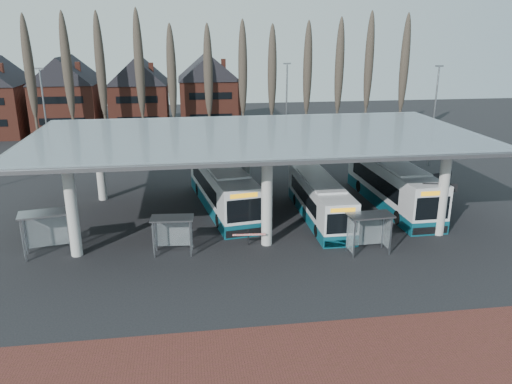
{
  "coord_description": "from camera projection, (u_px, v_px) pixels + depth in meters",
  "views": [
    {
      "loc": [
        -4.96,
        -27.26,
        13.33
      ],
      "look_at": [
        -0.06,
        7.0,
        2.17
      ],
      "focal_mm": 35.0,
      "sensor_mm": 36.0,
      "label": 1
    }
  ],
  "objects": [
    {
      "name": "bus_1",
      "position": [
        222.0,
        187.0,
        39.13
      ],
      "size": [
        4.66,
        12.99,
        3.54
      ],
      "rotation": [
        0.0,
        0.0,
        0.16
      ],
      "color": "white",
      "rests_on": "ground"
    },
    {
      "name": "bus_2",
      "position": [
        319.0,
        200.0,
        37.0
      ],
      "size": [
        2.37,
        10.99,
        3.05
      ],
      "rotation": [
        0.0,
        0.0,
        0.0
      ],
      "color": "white",
      "rests_on": "ground"
    },
    {
      "name": "info_sign_1",
      "position": [
        441.0,
        178.0,
        38.6
      ],
      "size": [
        1.94,
        0.69,
        2.97
      ],
      "rotation": [
        0.0,
        0.0,
        0.3
      ],
      "color": "black",
      "rests_on": "ground"
    },
    {
      "name": "barrier",
      "position": [
        249.0,
        235.0,
        32.08
      ],
      "size": [
        2.15,
        0.66,
        1.07
      ],
      "rotation": [
        0.0,
        0.0,
        -0.08
      ],
      "color": "black",
      "rests_on": "ground"
    },
    {
      "name": "lamp_post_b",
      "position": [
        286.0,
        109.0,
        54.11
      ],
      "size": [
        0.8,
        0.16,
        10.17
      ],
      "color": "slate",
      "rests_on": "ground"
    },
    {
      "name": "shelter_0",
      "position": [
        46.0,
        223.0,
        30.77
      ],
      "size": [
        3.26,
        2.06,
        2.81
      ],
      "rotation": [
        0.0,
        0.0,
        0.19
      ],
      "color": "gray",
      "rests_on": "ground"
    },
    {
      "name": "ground",
      "position": [
        273.0,
        260.0,
        30.45
      ],
      "size": [
        140.0,
        140.0,
        0.0
      ],
      "primitive_type": "plane",
      "color": "black",
      "rests_on": "ground"
    },
    {
      "name": "shelter_2",
      "position": [
        369.0,
        224.0,
        31.07
      ],
      "size": [
        2.85,
        1.54,
        2.58
      ],
      "rotation": [
        0.0,
        0.0,
        0.05
      ],
      "color": "gray",
      "rests_on": "ground"
    },
    {
      "name": "bus_3",
      "position": [
        392.0,
        185.0,
        39.74
      ],
      "size": [
        3.03,
        12.91,
        3.57
      ],
      "rotation": [
        0.0,
        0.0,
        0.02
      ],
      "color": "white",
      "rests_on": "ground"
    },
    {
      "name": "shelter_1",
      "position": [
        173.0,
        227.0,
        30.99
      ],
      "size": [
        2.71,
        1.51,
        2.43
      ],
      "rotation": [
        0.0,
        0.0,
        -0.08
      ],
      "color": "gray",
      "rests_on": "ground"
    },
    {
      "name": "station_canopy",
      "position": [
        255.0,
        142.0,
        36.24
      ],
      "size": [
        32.0,
        16.0,
        6.34
      ],
      "color": "silver",
      "rests_on": "ground"
    },
    {
      "name": "lamp_post_a",
      "position": [
        46.0,
        120.0,
        47.11
      ],
      "size": [
        0.8,
        0.16,
        10.17
      ],
      "color": "slate",
      "rests_on": "ground"
    },
    {
      "name": "poplar_row",
      "position": [
        225.0,
        72.0,
        58.84
      ],
      "size": [
        45.1,
        1.1,
        14.5
      ],
      "color": "#473D33",
      "rests_on": "ground"
    },
    {
      "name": "lamp_post_c",
      "position": [
        434.0,
        115.0,
        50.35
      ],
      "size": [
        0.8,
        0.16,
        10.17
      ],
      "color": "slate",
      "rests_on": "ground"
    },
    {
      "name": "info_sign_0",
      "position": [
        439.0,
        191.0,
        34.11
      ],
      "size": [
        2.31,
        0.61,
        3.47
      ],
      "rotation": [
        0.0,
        0.0,
        -0.21
      ],
      "color": "black",
      "rests_on": "ground"
    },
    {
      "name": "townhouse_row",
      "position": [
        104.0,
        88.0,
        67.95
      ],
      "size": [
        36.8,
        10.3,
        12.25
      ],
      "color": "brown",
      "rests_on": "ground"
    }
  ]
}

